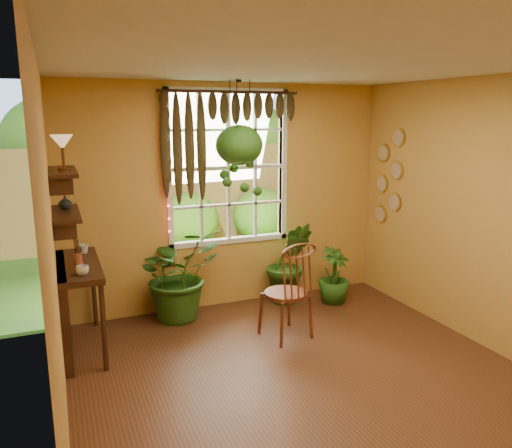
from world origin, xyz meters
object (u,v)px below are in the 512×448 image
Objects in this scene: windsor_chair at (288,306)px; counter_ledge at (69,298)px; potted_plant_mid at (289,263)px; potted_plant_left at (178,273)px; hanging_basket at (239,150)px.

counter_ledge is at bearing 154.06° from windsor_chair.
counter_ledge is at bearing -171.67° from potted_plant_mid.
windsor_chair reaches higher than potted_plant_left.
potted_plant_mid is at bearing 51.48° from windsor_chair.
windsor_chair reaches higher than potted_plant_mid.
counter_ledge is 0.93× the size of hanging_basket.
counter_ledge is 2.21m from windsor_chair.
windsor_chair is 1.05m from potted_plant_mid.
windsor_chair is 1.13× the size of potted_plant_left.
potted_plant_left is at bearing 167.26° from hanging_basket.
counter_ledge is 1.27m from potted_plant_left.
counter_ledge is at bearing -161.00° from potted_plant_left.
counter_ledge is 1.11× the size of potted_plant_left.
potted_plant_mid is at bearing -1.29° from potted_plant_left.
potted_plant_mid is at bearing 10.19° from hanging_basket.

